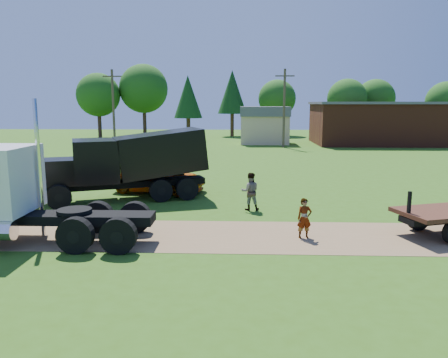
{
  "coord_description": "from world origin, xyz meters",
  "views": [
    {
      "loc": [
        1.01,
        -16.39,
        5.1
      ],
      "look_at": [
        0.23,
        3.76,
        1.6
      ],
      "focal_mm": 35.0,
      "sensor_mm": 36.0,
      "label": 1
    }
  ],
  "objects_px": {
    "black_dump_truck": "(131,161)",
    "spectator_a": "(304,218)",
    "orange_pickup": "(160,179)",
    "white_semi_tractor": "(0,194)"
  },
  "relations": [
    {
      "from": "white_semi_tractor",
      "to": "black_dump_truck",
      "type": "bearing_deg",
      "value": 67.52
    },
    {
      "from": "white_semi_tractor",
      "to": "spectator_a",
      "type": "xyz_separation_m",
      "value": [
        11.29,
        0.85,
        -1.03
      ]
    },
    {
      "from": "black_dump_truck",
      "to": "orange_pickup",
      "type": "height_order",
      "value": "black_dump_truck"
    },
    {
      "from": "black_dump_truck",
      "to": "orange_pickup",
      "type": "distance_m",
      "value": 2.74
    },
    {
      "from": "orange_pickup",
      "to": "spectator_a",
      "type": "distance_m",
      "value": 11.26
    },
    {
      "from": "orange_pickup",
      "to": "spectator_a",
      "type": "xyz_separation_m",
      "value": [
        7.15,
        -8.69,
        0.03
      ]
    },
    {
      "from": "black_dump_truck",
      "to": "spectator_a",
      "type": "height_order",
      "value": "black_dump_truck"
    },
    {
      "from": "white_semi_tractor",
      "to": "orange_pickup",
      "type": "relative_size",
      "value": 1.64
    },
    {
      "from": "black_dump_truck",
      "to": "spectator_a",
      "type": "bearing_deg",
      "value": -59.95
    },
    {
      "from": "orange_pickup",
      "to": "black_dump_truck",
      "type": "bearing_deg",
      "value": 163.56
    }
  ]
}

